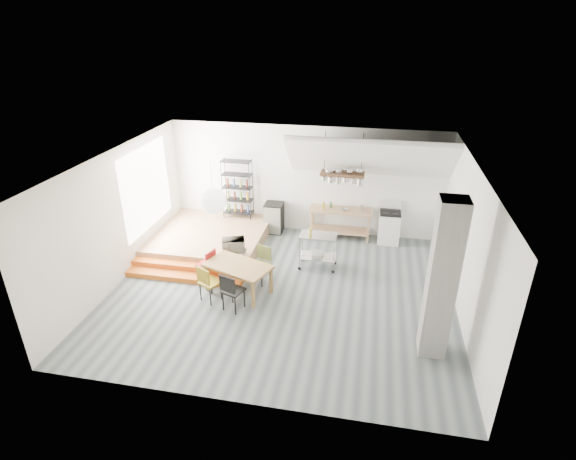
% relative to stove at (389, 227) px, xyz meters
% --- Properties ---
extents(floor, '(8.00, 8.00, 0.00)m').
position_rel_stove_xyz_m(floor, '(-2.50, -3.16, -0.48)').
color(floor, '#4D5659').
rests_on(floor, ground).
extents(wall_back, '(8.00, 0.04, 3.20)m').
position_rel_stove_xyz_m(wall_back, '(-2.50, 0.34, 1.12)').
color(wall_back, silver).
rests_on(wall_back, ground).
extents(wall_left, '(0.04, 7.00, 3.20)m').
position_rel_stove_xyz_m(wall_left, '(-6.50, -3.16, 1.12)').
color(wall_left, silver).
rests_on(wall_left, ground).
extents(wall_right, '(0.04, 7.00, 3.20)m').
position_rel_stove_xyz_m(wall_right, '(1.50, -3.16, 1.12)').
color(wall_right, silver).
rests_on(wall_right, ground).
extents(ceiling, '(8.00, 7.00, 0.02)m').
position_rel_stove_xyz_m(ceiling, '(-2.50, -3.16, 2.72)').
color(ceiling, white).
rests_on(ceiling, wall_back).
extents(slope_ceiling, '(4.40, 1.44, 1.32)m').
position_rel_stove_xyz_m(slope_ceiling, '(-0.70, -0.26, 2.07)').
color(slope_ceiling, white).
rests_on(slope_ceiling, wall_back).
extents(window_pane, '(0.02, 2.50, 2.20)m').
position_rel_stove_xyz_m(window_pane, '(-6.48, -1.66, 1.32)').
color(window_pane, white).
rests_on(window_pane, wall_left).
extents(platform, '(3.00, 3.00, 0.40)m').
position_rel_stove_xyz_m(platform, '(-5.00, -1.16, -0.28)').
color(platform, '#996E4C').
rests_on(platform, ground).
extents(step_lower, '(3.00, 0.35, 0.13)m').
position_rel_stove_xyz_m(step_lower, '(-5.00, -3.11, -0.41)').
color(step_lower, '#C05916').
rests_on(step_lower, ground).
extents(step_upper, '(3.00, 0.35, 0.27)m').
position_rel_stove_xyz_m(step_upper, '(-5.00, -2.76, -0.35)').
color(step_upper, '#C05916').
rests_on(step_upper, ground).
extents(concrete_column, '(0.50, 0.50, 3.20)m').
position_rel_stove_xyz_m(concrete_column, '(0.80, -4.66, 1.12)').
color(concrete_column, gray).
rests_on(concrete_column, ground).
extents(kitchen_counter, '(1.80, 0.60, 0.91)m').
position_rel_stove_xyz_m(kitchen_counter, '(-1.40, -0.01, 0.15)').
color(kitchen_counter, '#996E4C').
rests_on(kitchen_counter, ground).
extents(stove, '(0.60, 0.60, 1.18)m').
position_rel_stove_xyz_m(stove, '(0.00, 0.00, 0.00)').
color(stove, white).
rests_on(stove, ground).
extents(pot_rack, '(1.20, 0.50, 1.43)m').
position_rel_stove_xyz_m(pot_rack, '(-1.37, -0.23, 1.50)').
color(pot_rack, '#3F2519').
rests_on(pot_rack, ceiling).
extents(wire_shelving, '(0.88, 0.38, 1.80)m').
position_rel_stove_xyz_m(wire_shelving, '(-4.50, 0.04, 0.85)').
color(wire_shelving, black).
rests_on(wire_shelving, platform).
extents(microwave_shelf, '(0.60, 0.40, 0.16)m').
position_rel_stove_xyz_m(microwave_shelf, '(-3.90, -2.41, 0.07)').
color(microwave_shelf, '#996E4C').
rests_on(microwave_shelf, platform).
extents(paper_lantern, '(0.60, 0.60, 0.60)m').
position_rel_stove_xyz_m(paper_lantern, '(-4.06, -3.14, 1.72)').
color(paper_lantern, white).
rests_on(paper_lantern, ceiling).
extents(dining_table, '(1.72, 1.33, 0.72)m').
position_rel_stove_xyz_m(dining_table, '(-3.50, -3.36, 0.16)').
color(dining_table, brown).
rests_on(dining_table, ground).
extents(chair_mustard, '(0.56, 0.56, 0.91)m').
position_rel_stove_xyz_m(chair_mustard, '(-4.06, -3.88, 0.06)').
color(chair_mustard, '#A78C1C').
rests_on(chair_mustard, ground).
extents(chair_black, '(0.54, 0.54, 0.92)m').
position_rel_stove_xyz_m(chair_black, '(-3.43, -4.12, 0.07)').
color(chair_black, black).
rests_on(chair_black, ground).
extents(chair_olive, '(0.55, 0.55, 0.92)m').
position_rel_stove_xyz_m(chair_olive, '(-3.07, -2.78, 0.07)').
color(chair_olive, '#59612E').
rests_on(chair_olive, ground).
extents(chair_red, '(0.49, 0.49, 0.84)m').
position_rel_stove_xyz_m(chair_red, '(-4.36, -3.03, 0.02)').
color(chair_red, '#A61719').
rests_on(chair_red, ground).
extents(rolling_cart, '(0.96, 0.55, 0.94)m').
position_rel_stove_xyz_m(rolling_cart, '(-1.81, -1.86, 0.13)').
color(rolling_cart, silver).
rests_on(rolling_cart, ground).
extents(mini_fridge, '(0.54, 0.54, 0.91)m').
position_rel_stove_xyz_m(mini_fridge, '(-3.40, 0.04, -0.02)').
color(mini_fridge, black).
rests_on(mini_fridge, ground).
extents(microwave, '(0.66, 0.55, 0.31)m').
position_rel_stove_xyz_m(microwave, '(-3.90, -2.41, 0.24)').
color(microwave, beige).
rests_on(microwave, microwave_shelf).
extents(bowl, '(0.23, 0.23, 0.06)m').
position_rel_stove_xyz_m(bowl, '(-1.30, -0.06, 0.46)').
color(bowl, silver).
rests_on(bowl, kitchen_counter).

